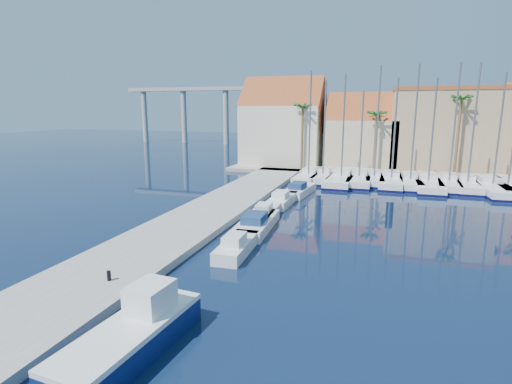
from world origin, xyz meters
The scene contains 29 objects.
ground centered at (0.00, 0.00, 0.00)m, with size 260.00×260.00×0.00m, color black.
quay_west centered at (-9.00, 13.50, 0.25)m, with size 6.00×77.00×0.50m, color gray.
shore_north centered at (10.00, 48.00, 0.25)m, with size 54.00×16.00×0.50m, color gray.
bollard centered at (-7.77, 1.62, 0.76)m, with size 0.21×0.21×0.52m, color black.
fishing_boat centered at (-3.35, -2.64, 0.78)m, with size 2.78×6.84×2.34m.
motorboat_west_0 centered at (-3.37, 8.58, 0.51)m, with size 1.92×5.28×1.40m.
motorboat_west_1 centered at (-3.74, 13.87, 0.51)m, with size 2.61×7.03×1.40m.
motorboat_west_2 centered at (-3.98, 16.99, 0.51)m, with size 2.05×5.35×1.40m.
motorboat_west_3 centered at (-3.89, 22.49, 0.51)m, with size 1.94×5.82×1.40m.
motorboat_west_4 centered at (-3.27, 27.51, 0.51)m, with size 2.62×6.58×1.40m.
sailboat_0 centered at (-3.73, 36.07, 0.61)m, with size 2.86×9.46×13.63m.
sailboat_1 centered at (-1.96, 36.35, 0.62)m, with size 2.39×8.34×12.52m.
sailboat_2 centered at (0.41, 35.90, 0.57)m, with size 3.41×11.54×13.21m.
sailboat_3 centered at (2.50, 36.46, 0.56)m, with size 2.97×10.52×11.23m.
sailboat_4 centered at (4.25, 36.82, 0.65)m, with size 2.83×8.46×14.12m.
sailboat_5 centered at (6.30, 36.27, 0.58)m, with size 2.90×10.14×12.63m.
sailboat_6 centered at (8.38, 35.97, 0.63)m, with size 3.00×9.02×14.08m.
sailboat_7 centered at (10.36, 35.84, 0.57)m, with size 2.99×11.08×12.47m.
sailboat_8 centered at (12.68, 36.38, 0.62)m, with size 3.15×9.50×14.14m.
sailboat_9 centered at (14.54, 35.98, 0.63)m, with size 2.57×8.94×13.95m.
sailboat_10 centered at (16.91, 35.70, 0.57)m, with size 3.93×11.97×12.91m.
sailboat_11 centered at (18.56, 36.16, 0.59)m, with size 2.69×9.89×13.13m.
building_0 centered at (-10.00, 47.00, 6.52)m, with size 12.30×9.00×13.50m.
building_1 centered at (2.00, 47.00, 5.30)m, with size 10.30×8.00×11.00m.
building_2 centered at (13.00, 48.00, 6.26)m, with size 14.20×10.20×11.50m.
palm_0 centered at (-6.00, 42.00, 9.08)m, with size 2.60×2.60×10.15m.
palm_1 centered at (4.00, 42.00, 8.14)m, with size 2.60×2.60×9.15m.
palm_2 centered at (14.00, 42.00, 10.02)m, with size 2.60×2.60×11.15m.
viaduct centered at (-39.07, 82.00, 10.25)m, with size 48.00×2.20×14.45m.
Camera 1 is at (5.40, -14.32, 9.25)m, focal length 28.00 mm.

